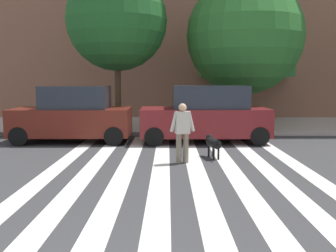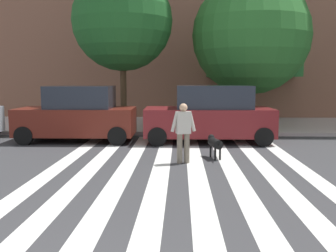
{
  "view_description": "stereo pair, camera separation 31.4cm",
  "coord_description": "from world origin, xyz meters",
  "px_view_note": "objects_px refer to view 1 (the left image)",
  "views": [
    {
      "loc": [
        1.18,
        -2.65,
        2.3
      ],
      "look_at": [
        1.21,
        5.87,
        1.23
      ],
      "focal_mm": 40.42,
      "sensor_mm": 36.0,
      "label": 1
    },
    {
      "loc": [
        1.49,
        -2.64,
        2.3
      ],
      "look_at": [
        1.21,
        5.87,
        1.23
      ],
      "focal_mm": 40.42,
      "sensor_mm": 36.0,
      "label": 2
    }
  ],
  "objects_px": {
    "street_tree_middle": "(243,36)",
    "parked_car_behind_first": "(72,115)",
    "street_tree_nearest": "(115,21)",
    "dog_on_leash": "(212,143)",
    "pedestrian_dog_walker": "(181,130)",
    "parked_car_third_in_line": "(204,115)"
  },
  "relations": [
    {
      "from": "street_tree_middle",
      "to": "parked_car_behind_first",
      "type": "bearing_deg",
      "value": -154.8
    },
    {
      "from": "parked_car_behind_first",
      "to": "street_tree_nearest",
      "type": "bearing_deg",
      "value": 61.86
    },
    {
      "from": "parked_car_third_in_line",
      "to": "street_tree_middle",
      "type": "bearing_deg",
      "value": 58.19
    },
    {
      "from": "parked_car_third_in_line",
      "to": "pedestrian_dog_walker",
      "type": "height_order",
      "value": "parked_car_third_in_line"
    },
    {
      "from": "parked_car_third_in_line",
      "to": "street_tree_middle",
      "type": "xyz_separation_m",
      "value": [
        1.99,
        3.21,
        3.16
      ]
    },
    {
      "from": "pedestrian_dog_walker",
      "to": "parked_car_third_in_line",
      "type": "bearing_deg",
      "value": 74.54
    },
    {
      "from": "dog_on_leash",
      "to": "street_tree_middle",
      "type": "bearing_deg",
      "value": 71.29
    },
    {
      "from": "street_tree_nearest",
      "to": "street_tree_middle",
      "type": "distance_m",
      "value": 5.58
    },
    {
      "from": "street_tree_middle",
      "to": "dog_on_leash",
      "type": "bearing_deg",
      "value": -108.71
    },
    {
      "from": "parked_car_third_in_line",
      "to": "dog_on_leash",
      "type": "distance_m",
      "value": 2.9
    },
    {
      "from": "street_tree_middle",
      "to": "pedestrian_dog_walker",
      "type": "relative_size",
      "value": 4.0
    },
    {
      "from": "street_tree_nearest",
      "to": "dog_on_leash",
      "type": "relative_size",
      "value": 6.46
    },
    {
      "from": "parked_car_behind_first",
      "to": "street_tree_nearest",
      "type": "xyz_separation_m",
      "value": [
        1.33,
        2.48,
        3.73
      ]
    },
    {
      "from": "street_tree_nearest",
      "to": "dog_on_leash",
      "type": "bearing_deg",
      "value": -57.11
    },
    {
      "from": "dog_on_leash",
      "to": "parked_car_behind_first",
      "type": "bearing_deg",
      "value": 149.16
    },
    {
      "from": "parked_car_behind_first",
      "to": "pedestrian_dog_walker",
      "type": "xyz_separation_m",
      "value": [
        3.86,
        -3.54,
        -0.05
      ]
    },
    {
      "from": "street_tree_nearest",
      "to": "dog_on_leash",
      "type": "xyz_separation_m",
      "value": [
        3.45,
        -5.33,
        -4.26
      ]
    },
    {
      "from": "parked_car_third_in_line",
      "to": "street_tree_nearest",
      "type": "xyz_separation_m",
      "value": [
        -3.51,
        2.48,
        3.72
      ]
    },
    {
      "from": "parked_car_behind_first",
      "to": "parked_car_third_in_line",
      "type": "xyz_separation_m",
      "value": [
        4.83,
        0.0,
        0.02
      ]
    },
    {
      "from": "parked_car_behind_first",
      "to": "dog_on_leash",
      "type": "distance_m",
      "value": 5.59
    },
    {
      "from": "parked_car_behind_first",
      "to": "parked_car_third_in_line",
      "type": "relative_size",
      "value": 0.92
    },
    {
      "from": "parked_car_behind_first",
      "to": "street_tree_nearest",
      "type": "relative_size",
      "value": 0.64
    }
  ]
}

